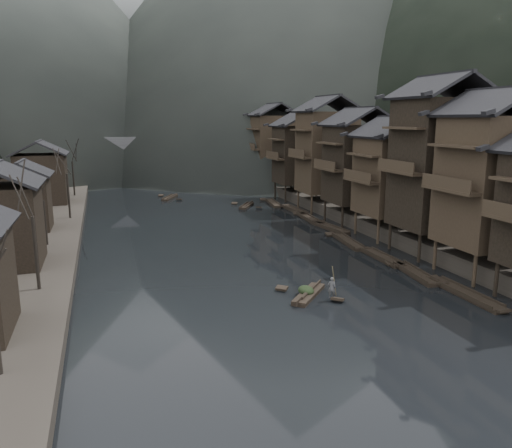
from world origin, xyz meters
name	(u,v)px	position (x,y,z in m)	size (l,w,h in m)	color
water	(284,291)	(0.00, 0.00, 0.00)	(300.00, 300.00, 0.00)	black
right_bank	(395,189)	(35.00, 40.00, 0.90)	(40.00, 200.00, 1.80)	#2D2823
stilt_houses	(365,148)	(17.28, 19.52, 9.16)	(9.00, 67.60, 16.79)	black
left_houses	(17,191)	(-20.50, 20.12, 5.66)	(8.10, 53.20, 8.73)	black
bare_trees	(56,179)	(-17.00, 21.47, 6.51)	(3.80, 60.88, 7.59)	black
moored_sampans	(337,233)	(12.02, 15.57, 0.20)	(3.06, 49.24, 0.47)	black
midriver_boats	(205,201)	(2.43, 41.26, 0.20)	(13.10, 16.36, 0.45)	black
stone_bridge	(163,155)	(0.00, 72.00, 5.11)	(40.00, 6.00, 9.00)	#4C4C4F
hills	(145,3)	(6.69, 166.63, 54.16)	(320.00, 380.00, 116.19)	black
hero_sampan	(309,294)	(1.33, -1.59, 0.20)	(3.98, 4.32, 0.44)	black
cargo_heap	(306,286)	(1.17, -1.42, 0.77)	(1.11, 1.45, 0.66)	black
boatman	(332,284)	(2.49, -2.91, 1.21)	(0.57, 0.37, 1.56)	#4C4D4F
bamboo_pole	(336,251)	(2.69, -2.91, 3.62)	(0.06, 0.06, 4.18)	#8C7A51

